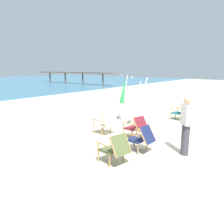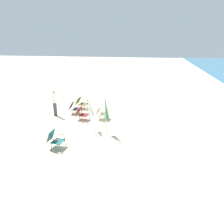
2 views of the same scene
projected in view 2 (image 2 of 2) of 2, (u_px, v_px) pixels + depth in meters
ground_plane at (76, 124)px, 12.49m from camera, size 80.00×80.00×0.00m
beach_chair_back_right at (74, 107)px, 13.94m from camera, size 0.61×0.78×0.78m
beach_chair_mid_center at (55, 139)px, 9.71m from camera, size 0.66×0.75×0.81m
beach_chair_far_center at (102, 112)px, 13.03m from camera, size 0.66×0.79×0.80m
beach_chair_front_right at (82, 113)px, 12.95m from camera, size 0.70×0.86×0.78m
beach_chair_back_left at (81, 102)px, 14.96m from camera, size 0.70×0.84×0.79m
umbrella_furled_white at (89, 106)px, 11.19m from camera, size 0.57×0.63×2.04m
umbrella_furled_green at (106, 109)px, 10.69m from camera, size 0.56×0.23×2.08m
person_near_chairs at (55, 103)px, 13.45m from camera, size 0.38×0.38×1.63m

